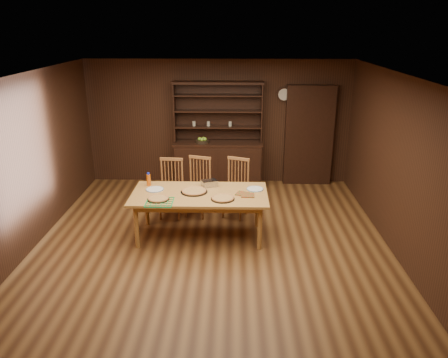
{
  "coord_description": "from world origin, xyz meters",
  "views": [
    {
      "loc": [
        0.34,
        -6.05,
        3.28
      ],
      "look_at": [
        0.18,
        0.4,
        0.97
      ],
      "focal_mm": 35.0,
      "sensor_mm": 36.0,
      "label": 1
    }
  ],
  "objects_px": {
    "chair_right": "(236,185)",
    "dining_table": "(200,197)",
    "chair_left": "(171,186)",
    "juice_bottle": "(149,180)",
    "chair_center": "(198,184)",
    "china_hutch": "(218,158)"
  },
  "relations": [
    {
      "from": "china_hutch",
      "to": "dining_table",
      "type": "bearing_deg",
      "value": -94.74
    },
    {
      "from": "chair_right",
      "to": "dining_table",
      "type": "bearing_deg",
      "value": -102.85
    },
    {
      "from": "china_hutch",
      "to": "chair_left",
      "type": "relative_size",
      "value": 2.07
    },
    {
      "from": "chair_left",
      "to": "chair_center",
      "type": "distance_m",
      "value": 0.48
    },
    {
      "from": "chair_left",
      "to": "chair_center",
      "type": "relative_size",
      "value": 0.99
    },
    {
      "from": "dining_table",
      "to": "chair_right",
      "type": "xyz_separation_m",
      "value": [
        0.58,
        0.87,
        -0.12
      ]
    },
    {
      "from": "chair_right",
      "to": "juice_bottle",
      "type": "xyz_separation_m",
      "value": [
        -1.45,
        -0.54,
        0.29
      ]
    },
    {
      "from": "chair_center",
      "to": "chair_right",
      "type": "xyz_separation_m",
      "value": [
        0.68,
        -0.04,
        -0.0
      ]
    },
    {
      "from": "china_hutch",
      "to": "chair_center",
      "type": "distance_m",
      "value": 1.55
    },
    {
      "from": "dining_table",
      "to": "chair_left",
      "type": "bearing_deg",
      "value": 124.64
    },
    {
      "from": "chair_right",
      "to": "chair_center",
      "type": "bearing_deg",
      "value": -162.23
    },
    {
      "from": "chair_right",
      "to": "chair_left",
      "type": "bearing_deg",
      "value": -156.56
    },
    {
      "from": "chair_center",
      "to": "juice_bottle",
      "type": "relative_size",
      "value": 4.8
    },
    {
      "from": "chair_center",
      "to": "juice_bottle",
      "type": "distance_m",
      "value": 1.01
    },
    {
      "from": "china_hutch",
      "to": "chair_center",
      "type": "xyz_separation_m",
      "value": [
        -0.3,
        -1.52,
        -0.04
      ]
    },
    {
      "from": "dining_table",
      "to": "juice_bottle",
      "type": "bearing_deg",
      "value": 158.95
    },
    {
      "from": "dining_table",
      "to": "chair_left",
      "type": "relative_size",
      "value": 2.04
    },
    {
      "from": "china_hutch",
      "to": "dining_table",
      "type": "relative_size",
      "value": 1.02
    },
    {
      "from": "chair_left",
      "to": "juice_bottle",
      "type": "xyz_separation_m",
      "value": [
        -0.29,
        -0.49,
        0.3
      ]
    },
    {
      "from": "chair_right",
      "to": "juice_bottle",
      "type": "distance_m",
      "value": 1.57
    },
    {
      "from": "chair_center",
      "to": "chair_right",
      "type": "relative_size",
      "value": 1.0
    },
    {
      "from": "dining_table",
      "to": "chair_center",
      "type": "bearing_deg",
      "value": 95.88
    }
  ]
}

